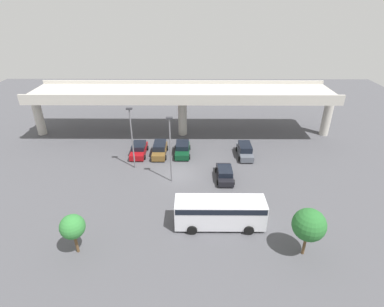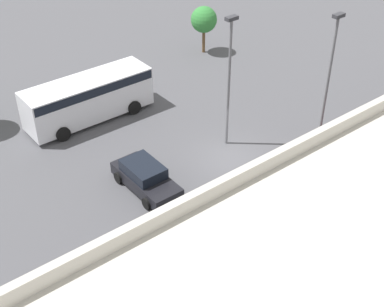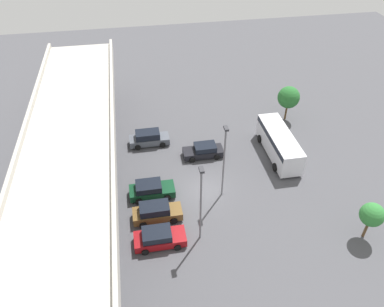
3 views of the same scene
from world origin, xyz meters
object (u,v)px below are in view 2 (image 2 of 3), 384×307
(parked_car_0, at_px, (369,154))
(parked_car_1, at_px, (336,171))
(parked_car_4, at_px, (158,268))
(lamp_post_near_aisle, at_px, (229,73))
(lamp_post_mid_lot, at_px, (330,70))
(tree_front_left, at_px, (204,20))
(parked_car_3, at_px, (145,177))
(shuttle_bus, at_px, (88,96))
(parked_car_2, at_px, (300,197))

(parked_car_0, distance_m, parked_car_1, 2.85)
(parked_car_0, height_order, parked_car_4, parked_car_4)
(parked_car_4, relative_size, lamp_post_near_aisle, 0.57)
(lamp_post_mid_lot, distance_m, tree_front_left, 14.39)
(tree_front_left, bearing_deg, parked_car_1, 73.56)
(parked_car_0, bearing_deg, parked_car_1, 88.52)
(parked_car_3, bearing_deg, lamp_post_mid_lot, 77.04)
(parked_car_3, xyz_separation_m, lamp_post_near_aisle, (-6.24, -0.56, 3.97))
(parked_car_0, bearing_deg, tree_front_left, -7.53)
(parked_car_0, relative_size, shuttle_bus, 0.53)
(shuttle_bus, relative_size, lamp_post_mid_lot, 1.05)
(lamp_post_mid_lot, relative_size, tree_front_left, 2.11)
(parked_car_1, xyz_separation_m, parked_car_2, (3.07, 0.21, -0.06))
(lamp_post_near_aisle, height_order, lamp_post_mid_lot, lamp_post_near_aisle)
(parked_car_1, height_order, shuttle_bus, shuttle_bus)
(parked_car_3, height_order, lamp_post_near_aisle, lamp_post_near_aisle)
(parked_car_4, distance_m, lamp_post_near_aisle, 12.00)
(shuttle_bus, bearing_deg, parked_car_4, 72.22)
(parked_car_4, xyz_separation_m, lamp_post_near_aisle, (-9.46, -6.30, 3.86))
(parked_car_2, relative_size, shuttle_bus, 0.53)
(shuttle_bus, bearing_deg, lamp_post_mid_lot, 132.67)
(parked_car_2, height_order, lamp_post_mid_lot, lamp_post_mid_lot)
(shuttle_bus, distance_m, tree_front_left, 12.71)
(parked_car_2, relative_size, lamp_post_near_aisle, 0.55)
(parked_car_2, bearing_deg, parked_car_0, -88.64)
(shuttle_bus, bearing_deg, parked_car_0, 124.76)
(shuttle_bus, xyz_separation_m, lamp_post_mid_lot, (-9.84, 10.67, 2.97))
(parked_car_1, height_order, lamp_post_mid_lot, lamp_post_mid_lot)
(parked_car_3, xyz_separation_m, tree_front_left, (-13.43, -11.52, 2.00))
(parked_car_3, bearing_deg, shuttle_bus, 171.42)
(parked_car_2, relative_size, parked_car_4, 0.97)
(parked_car_1, xyz_separation_m, tree_front_left, (-5.18, -17.55, 1.89))
(parked_car_0, relative_size, lamp_post_mid_lot, 0.56)
(parked_car_2, height_order, parked_car_3, parked_car_2)
(parked_car_3, height_order, shuttle_bus, shuttle_bus)
(parked_car_1, xyz_separation_m, lamp_post_near_aisle, (2.01, -6.58, 3.85))
(lamp_post_near_aisle, distance_m, tree_front_left, 13.26)
(tree_front_left, bearing_deg, parked_car_2, 65.10)
(parked_car_0, xyz_separation_m, lamp_post_mid_lot, (0.03, -3.56, 3.90))
(parked_car_2, distance_m, shuttle_bus, 14.93)
(parked_car_0, height_order, shuttle_bus, shuttle_bus)
(parked_car_1, distance_m, parked_car_4, 11.48)
(parked_car_3, height_order, lamp_post_mid_lot, lamp_post_mid_lot)
(parked_car_2, bearing_deg, parked_car_1, -86.02)
(parked_car_1, bearing_deg, parked_car_3, 53.86)
(parked_car_0, height_order, lamp_post_mid_lot, lamp_post_mid_lot)
(shuttle_bus, relative_size, tree_front_left, 2.21)
(parked_car_4, height_order, tree_front_left, tree_front_left)
(parked_car_3, relative_size, lamp_post_near_aisle, 0.55)
(lamp_post_near_aisle, bearing_deg, parked_car_3, 5.10)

